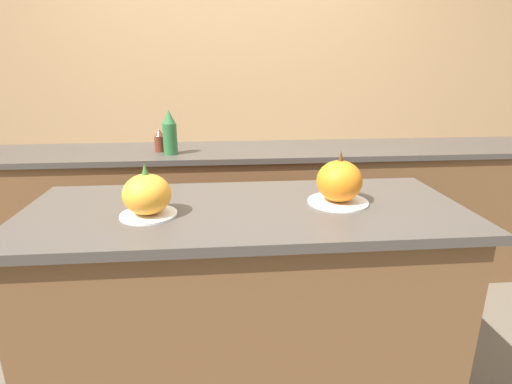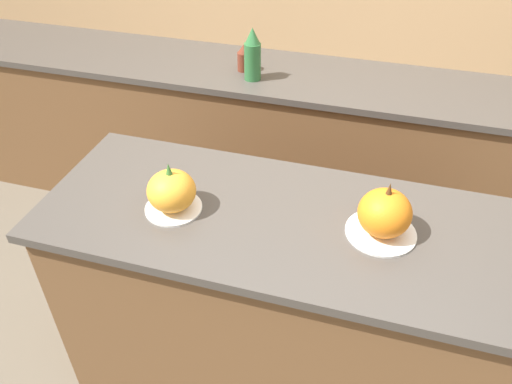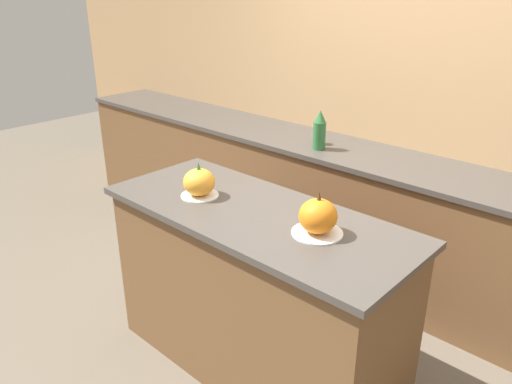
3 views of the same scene
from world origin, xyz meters
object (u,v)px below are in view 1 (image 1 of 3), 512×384
Objects in this scene: pumpkin_cake_left at (147,196)px; bottle_short at (160,141)px; bottle_tall at (170,133)px; pumpkin_cake_right at (339,183)px.

pumpkin_cake_left is 1.39× the size of bottle_short.
bottle_tall is at bearing 92.42° from pumpkin_cake_left.
pumpkin_cake_left is 1.23m from bottle_short.
pumpkin_cake_right is 1.30m from bottle_tall.
bottle_short is (-0.12, 1.22, -0.03)m from pumpkin_cake_left.
bottle_tall reaches higher than bottle_short.
bottle_tall reaches higher than pumpkin_cake_right.
pumpkin_cake_right is 0.86× the size of bottle_tall.
pumpkin_cake_right is 1.63× the size of bottle_short.
bottle_tall is 1.90× the size of bottle_short.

